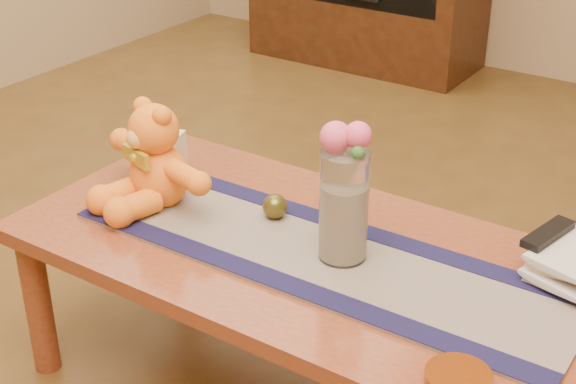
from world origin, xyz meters
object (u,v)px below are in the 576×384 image
Objects in this scene: book_bottom at (546,261)px; amber_dish at (458,380)px; tv_remote at (548,234)px; bronze_ball at (275,206)px; teddy_bear at (158,155)px; pillar_candle at (160,158)px; glass_vase at (344,206)px.

amber_dish is at bearing -80.70° from book_bottom.
book_bottom is 0.08m from tv_remote.
tv_remote reaches higher than bronze_ball.
bronze_ball is at bearing -153.20° from tv_remote.
teddy_bear is 2.85× the size of pillar_candle.
bronze_ball is at bearing -155.41° from book_bottom.
glass_vase is at bearing -139.94° from book_bottom.
glass_vase reaches higher than pillar_candle.
teddy_bear is 6.08× the size of bronze_ball.
teddy_bear is 0.53m from glass_vase.
amber_dish is at bearing 0.17° from teddy_bear.
glass_vase is at bearing -15.49° from bronze_ball.
glass_vase reaches higher than book_bottom.
teddy_bear is 0.13m from pillar_candle.
teddy_bear reaches higher than book_bottom.
book_bottom is (0.62, 0.17, -0.03)m from bronze_ball.
pillar_candle is 0.37m from bronze_ball.
teddy_bear is at bearing -163.91° from bronze_ball.
amber_dish is at bearing -33.03° from glass_vase.
book_bottom is 1.80× the size of amber_dish.
teddy_bear is 1.44× the size of glass_vase.
glass_vase is at bearing 146.97° from amber_dish.
tv_remote is (0.62, 0.16, 0.05)m from bronze_ball.
bronze_ball reaches higher than book_bottom.
pillar_candle reaches higher than book_bottom.
teddy_bear is at bearing -177.61° from glass_vase.
pillar_candle is (-0.07, 0.08, -0.06)m from teddy_bear.
bronze_ball reaches higher than amber_dish.
teddy_bear is at bearing 165.73° from amber_dish.
pillar_candle is 0.61m from glass_vase.
bronze_ball is (0.30, 0.09, -0.10)m from teddy_bear.
pillar_candle is at bearing -160.91° from book_bottom.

